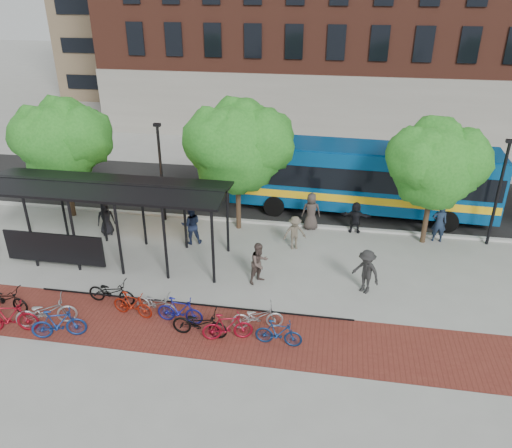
% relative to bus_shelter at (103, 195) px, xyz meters
% --- Properties ---
extents(ground, '(160.00, 160.00, 0.00)m').
position_rel_bus_shelter_xyz_m(ground, '(8.13, 0.48, -3.00)').
color(ground, '#9E9E99').
rests_on(ground, ground).
extents(asphalt_street, '(160.00, 8.00, 0.01)m').
position_rel_bus_shelter_xyz_m(asphalt_street, '(8.13, 8.48, -2.99)').
color(asphalt_street, black).
rests_on(asphalt_street, ground).
extents(curb, '(160.00, 0.25, 0.12)m').
position_rel_bus_shelter_xyz_m(curb, '(8.13, 4.48, -2.94)').
color(curb, '#B7B7B2').
rests_on(curb, ground).
extents(brick_strip, '(24.00, 3.00, 0.01)m').
position_rel_bus_shelter_xyz_m(brick_strip, '(6.13, -4.52, -3.00)').
color(brick_strip, maroon).
rests_on(brick_strip, ground).
extents(bike_rack_rail, '(12.00, 0.05, 0.95)m').
position_rel_bus_shelter_xyz_m(bike_rack_rail, '(4.83, -3.62, -3.00)').
color(bike_rack_rail, black).
rests_on(bike_rack_rail, ground).
extents(bus_shelter, '(10.60, 3.07, 3.60)m').
position_rel_bus_shelter_xyz_m(bus_shelter, '(0.00, 0.00, 0.00)').
color(bus_shelter, black).
rests_on(bus_shelter, ground).
extents(tree_a, '(4.90, 4.00, 6.18)m').
position_rel_bus_shelter_xyz_m(tree_a, '(-3.77, 3.83, 1.24)').
color(tree_a, '#382619').
rests_on(tree_a, ground).
extents(tree_b, '(5.15, 4.20, 6.47)m').
position_rel_bus_shelter_xyz_m(tree_b, '(5.23, 3.83, 1.46)').
color(tree_b, '#382619').
rests_on(tree_b, ground).
extents(tree_c, '(4.66, 3.80, 5.92)m').
position_rel_bus_shelter_xyz_m(tree_c, '(14.22, 3.83, 1.06)').
color(tree_c, '#382619').
rests_on(tree_c, ground).
extents(lamp_post_left, '(0.35, 0.20, 5.12)m').
position_rel_bus_shelter_xyz_m(lamp_post_left, '(1.13, 4.08, -0.25)').
color(lamp_post_left, black).
rests_on(lamp_post_left, ground).
extents(lamp_post_right, '(0.35, 0.20, 5.12)m').
position_rel_bus_shelter_xyz_m(lamp_post_right, '(17.13, 4.08, -0.25)').
color(lamp_post_right, black).
rests_on(lamp_post_right, ground).
extents(bus, '(13.74, 3.72, 3.68)m').
position_rel_bus_shelter_xyz_m(bus, '(11.12, 6.79, -0.89)').
color(bus, navy).
rests_on(bus, ground).
extents(bike_0, '(2.01, 0.91, 1.02)m').
position_rel_bus_shelter_xyz_m(bike_0, '(-2.17, -4.56, -2.49)').
color(bike_0, black).
rests_on(bike_0, ground).
extents(bike_1, '(2.12, 0.99, 1.23)m').
position_rel_bus_shelter_xyz_m(bike_1, '(-1.24, -5.70, -2.39)').
color(bike_1, maroon).
rests_on(bike_1, ground).
extents(bike_2, '(2.25, 1.50, 1.12)m').
position_rel_bus_shelter_xyz_m(bike_2, '(-0.17, -5.12, -2.44)').
color(bike_2, gray).
rests_on(bike_2, ground).
extents(bike_3, '(1.96, 1.09, 1.14)m').
position_rel_bus_shelter_xyz_m(bike_3, '(0.65, -5.71, -2.43)').
color(bike_3, navy).
rests_on(bike_3, ground).
extents(bike_4, '(1.98, 0.82, 1.02)m').
position_rel_bus_shelter_xyz_m(bike_4, '(1.58, -3.45, -2.49)').
color(bike_4, black).
rests_on(bike_4, ground).
extents(bike_5, '(1.72, 0.78, 1.00)m').
position_rel_bus_shelter_xyz_m(bike_5, '(2.70, -4.09, -2.50)').
color(bike_5, '#9C200E').
rests_on(bike_5, ground).
extents(bike_6, '(1.85, 0.97, 0.93)m').
position_rel_bus_shelter_xyz_m(bike_6, '(3.52, -3.83, -2.54)').
color(bike_6, '#979799').
rests_on(bike_6, ground).
extents(bike_7, '(1.78, 0.59, 1.05)m').
position_rel_bus_shelter_xyz_m(bike_7, '(4.57, -4.20, -2.47)').
color(bike_7, navy).
rests_on(bike_7, ground).
extents(bike_8, '(2.03, 0.78, 1.05)m').
position_rel_bus_shelter_xyz_m(bike_8, '(5.47, -4.80, -2.47)').
color(bike_8, black).
rests_on(bike_8, ground).
extents(bike_9, '(1.85, 0.94, 1.07)m').
position_rel_bus_shelter_xyz_m(bike_9, '(6.48, -4.83, -2.46)').
color(bike_9, maroon).
rests_on(bike_9, ground).
extents(bike_10, '(1.96, 1.08, 0.98)m').
position_rel_bus_shelter_xyz_m(bike_10, '(7.40, -4.03, -2.51)').
color(bike_10, '#A09FA2').
rests_on(bike_10, ground).
extents(bike_11, '(1.66, 0.55, 0.99)m').
position_rel_bus_shelter_xyz_m(bike_11, '(8.27, -4.83, -2.51)').
color(bike_11, navy).
rests_on(bike_11, ground).
extents(pedestrian_0, '(0.98, 0.85, 1.70)m').
position_rel_bus_shelter_xyz_m(pedestrian_0, '(-1.13, 2.02, -2.15)').
color(pedestrian_0, black).
rests_on(pedestrian_0, ground).
extents(pedestrian_2, '(1.14, 1.02, 1.93)m').
position_rel_bus_shelter_xyz_m(pedestrian_2, '(3.25, 1.84, -2.03)').
color(pedestrian_2, navy).
rests_on(pedestrian_2, ground).
extents(pedestrian_3, '(1.19, 0.90, 1.64)m').
position_rel_bus_shelter_xyz_m(pedestrian_3, '(8.12, 2.10, -2.18)').
color(pedestrian_3, brown).
rests_on(pedestrian_3, ground).
extents(pedestrian_5, '(1.51, 0.54, 1.60)m').
position_rel_bus_shelter_xyz_m(pedestrian_5, '(10.91, 4.28, -2.20)').
color(pedestrian_5, black).
rests_on(pedestrian_5, ground).
extents(pedestrian_6, '(1.00, 0.72, 1.92)m').
position_rel_bus_shelter_xyz_m(pedestrian_6, '(8.72, 4.28, -2.04)').
color(pedestrian_6, '#3E3531').
rests_on(pedestrian_6, ground).
extents(pedestrian_7, '(0.71, 0.47, 1.92)m').
position_rel_bus_shelter_xyz_m(pedestrian_7, '(14.80, 3.99, -2.04)').
color(pedestrian_7, '#1B2941').
rests_on(pedestrian_7, ground).
extents(pedestrian_8, '(1.09, 1.11, 1.80)m').
position_rel_bus_shelter_xyz_m(pedestrian_8, '(6.97, -1.01, -2.10)').
color(pedestrian_8, '#4D3F39').
rests_on(pedestrian_8, ground).
extents(pedestrian_9, '(1.39, 1.29, 1.88)m').
position_rel_bus_shelter_xyz_m(pedestrian_9, '(11.26, -1.02, -2.06)').
color(pedestrian_9, black).
rests_on(pedestrian_9, ground).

